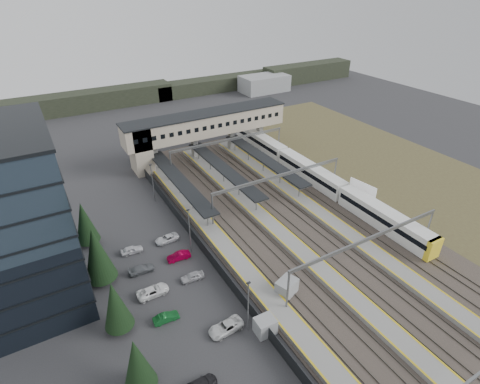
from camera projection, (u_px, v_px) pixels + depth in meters
ground at (266, 271)px, 57.11m from camera, size 220.00×220.00×0.00m
conifer_row at (123, 325)px, 42.31m from camera, size 4.42×49.82×9.50m
car_park at (204, 339)px, 45.74m from camera, size 10.76×44.44×1.28m
lampposts at (214, 261)px, 52.42m from camera, size 0.50×53.25×8.07m
fence at (213, 261)px, 57.55m from camera, size 0.08×90.00×2.00m
relay_cabin_near at (287, 287)px, 52.34m from camera, size 3.52×3.04×2.47m
relay_cabin_far at (265, 326)px, 46.73m from camera, size 2.54×2.14×2.29m
rail_corridor at (295, 234)px, 64.72m from camera, size 34.00×90.00×0.92m
canopies at (224, 169)px, 78.36m from camera, size 23.10×30.00×3.28m
footbridge at (196, 128)px, 87.87m from camera, size 40.40×6.40×11.20m
gantries at (318, 207)px, 61.49m from camera, size 28.40×62.28×7.17m
train at (311, 173)px, 80.44m from camera, size 2.89×60.41×3.64m
billboard at (362, 190)px, 71.66m from camera, size 1.02×5.83×4.97m
scrub_east at (428, 185)px, 80.20m from camera, size 34.00×120.00×0.06m
treeline_far at (181, 90)px, 134.96m from camera, size 170.00×19.00×7.00m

